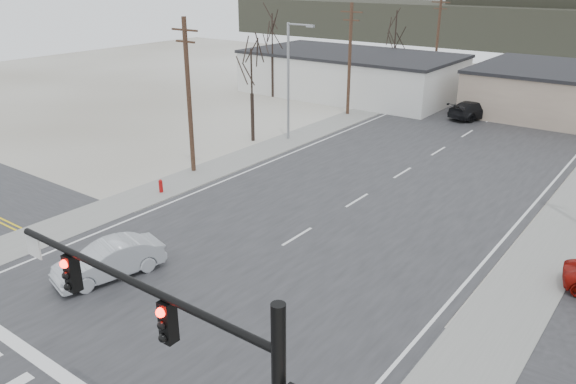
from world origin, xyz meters
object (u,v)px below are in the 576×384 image
at_px(fire_hydrant, 161,186).
at_px(sedan_crossing, 109,260).
at_px(car_far_b, 493,87).
at_px(car_far_a, 475,110).
at_px(traffic_signal_mast, 207,377).

bearing_deg(fire_hydrant, sedan_crossing, -53.94).
xyz_separation_m(sedan_crossing, car_far_b, (0.49, 50.25, -0.18)).
distance_m(sedan_crossing, car_far_a, 37.68).
distance_m(traffic_signal_mast, car_far_b, 57.68).
bearing_deg(fire_hydrant, car_far_a, 73.35).
distance_m(traffic_signal_mast, car_far_a, 44.80).
xyz_separation_m(car_far_a, car_far_b, (-2.41, 12.69, -0.19)).
relative_size(sedan_crossing, car_far_b, 1.34).
bearing_deg(sedan_crossing, fire_hydrant, 140.28).
relative_size(traffic_signal_mast, fire_hydrant, 10.29).
relative_size(traffic_signal_mast, sedan_crossing, 1.88).
bearing_deg(traffic_signal_mast, sedan_crossing, 153.44).
height_order(sedan_crossing, car_far_a, car_far_a).
height_order(traffic_signal_mast, sedan_crossing, traffic_signal_mast).
relative_size(fire_hydrant, sedan_crossing, 0.18).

